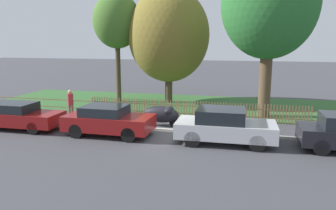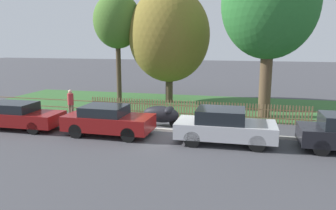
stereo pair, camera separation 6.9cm
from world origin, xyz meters
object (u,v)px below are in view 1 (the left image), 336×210
at_px(parked_car_black_saloon, 108,120).
at_px(tree_behind_motorcycle, 169,35).
at_px(tree_nearest_kerb, 117,21).
at_px(pedestrian_near_fence, 70,102).
at_px(tree_mid_park, 269,4).
at_px(parked_car_silver_hatchback, 16,116).
at_px(parked_car_navy_estate, 224,126).
at_px(covered_motorcycle, 162,114).

distance_m(parked_car_black_saloon, tree_behind_motorcycle, 9.55).
height_order(tree_nearest_kerb, pedestrian_near_fence, tree_nearest_kerb).
xyz_separation_m(tree_mid_park, pedestrian_near_fence, (-10.39, -3.16, -5.27)).
distance_m(parked_car_silver_hatchback, pedestrian_near_fence, 2.97).
distance_m(tree_mid_park, pedestrian_near_fence, 12.07).
bearing_deg(parked_car_navy_estate, pedestrian_near_fence, 162.80).
xyz_separation_m(parked_car_black_saloon, pedestrian_near_fence, (-3.36, 2.53, 0.21)).
bearing_deg(tree_nearest_kerb, tree_behind_motorcycle, 9.63).
bearing_deg(tree_mid_park, parked_car_navy_estate, -107.89).
relative_size(tree_behind_motorcycle, pedestrian_near_fence, 4.81).
distance_m(parked_car_navy_estate, covered_motorcycle, 3.87).
distance_m(parked_car_silver_hatchback, tree_nearest_kerb, 9.71).
xyz_separation_m(covered_motorcycle, tree_mid_park, (5.08, 3.54, 5.56)).
relative_size(parked_car_black_saloon, covered_motorcycle, 2.05).
bearing_deg(covered_motorcycle, parked_car_black_saloon, -128.83).
xyz_separation_m(parked_car_silver_hatchback, parked_car_navy_estate, (10.06, 0.10, 0.08)).
bearing_deg(tree_nearest_kerb, parked_car_silver_hatchback, -104.26).
distance_m(parked_car_navy_estate, tree_behind_motorcycle, 10.47).
bearing_deg(tree_behind_motorcycle, parked_car_black_saloon, -94.78).
relative_size(covered_motorcycle, pedestrian_near_fence, 1.20).
bearing_deg(parked_car_silver_hatchback, parked_car_black_saloon, -0.59).
relative_size(tree_nearest_kerb, pedestrian_near_fence, 4.61).
xyz_separation_m(tree_behind_motorcycle, tree_mid_park, (6.31, -3.00, 1.56)).
bearing_deg(parked_car_black_saloon, tree_nearest_kerb, 109.29).
bearing_deg(covered_motorcycle, tree_mid_park, 38.42).
distance_m(tree_nearest_kerb, tree_behind_motorcycle, 3.68).
relative_size(tree_behind_motorcycle, tree_mid_park, 0.85).
xyz_separation_m(parked_car_silver_hatchback, pedestrian_near_fence, (1.48, 2.56, 0.25)).
distance_m(parked_car_silver_hatchback, tree_mid_park, 14.29).
distance_m(parked_car_black_saloon, covered_motorcycle, 2.90).
height_order(parked_car_black_saloon, parked_car_navy_estate, parked_car_navy_estate).
bearing_deg(tree_nearest_kerb, parked_car_black_saloon, -71.05).
bearing_deg(parked_car_black_saloon, tree_behind_motorcycle, 85.56).
xyz_separation_m(parked_car_silver_hatchback, parked_car_black_saloon, (4.84, 0.04, 0.04)).
relative_size(covered_motorcycle, tree_nearest_kerb, 0.26).
xyz_separation_m(parked_car_navy_estate, pedestrian_near_fence, (-8.58, 2.47, 0.17)).
bearing_deg(tree_mid_park, tree_behind_motorcycle, 154.60).
distance_m(parked_car_black_saloon, tree_nearest_kerb, 9.83).
distance_m(covered_motorcycle, pedestrian_near_fence, 5.34).
bearing_deg(parked_car_black_saloon, covered_motorcycle, 47.98).
bearing_deg(parked_car_black_saloon, parked_car_navy_estate, 0.99).
height_order(parked_car_black_saloon, covered_motorcycle, parked_car_black_saloon).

